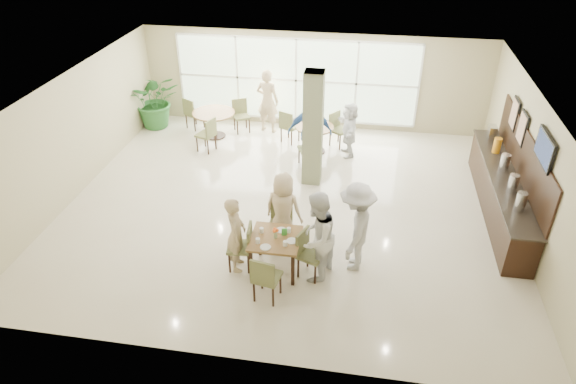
% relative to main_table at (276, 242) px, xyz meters
% --- Properties ---
extents(ground, '(10.00, 10.00, 0.00)m').
position_rel_main_table_xyz_m(ground, '(-0.14, 2.27, -0.65)').
color(ground, beige).
rests_on(ground, ground).
extents(room_shell, '(10.00, 10.00, 10.00)m').
position_rel_main_table_xyz_m(room_shell, '(-0.14, 2.27, 1.05)').
color(room_shell, white).
rests_on(room_shell, ground).
extents(window_bank, '(7.00, 0.04, 7.00)m').
position_rel_main_table_xyz_m(window_bank, '(-0.64, 6.73, 0.75)').
color(window_bank, silver).
rests_on(window_bank, ground).
extents(column, '(0.45, 0.45, 2.80)m').
position_rel_main_table_xyz_m(column, '(0.26, 3.47, 0.75)').
color(column, '#656D4C').
rests_on(column, ground).
extents(main_table, '(0.93, 0.93, 0.75)m').
position_rel_main_table_xyz_m(main_table, '(0.00, 0.00, 0.00)').
color(main_table, brown).
rests_on(main_table, ground).
extents(round_table_left, '(1.21, 1.21, 0.75)m').
position_rel_main_table_xyz_m(round_table_left, '(-2.83, 5.55, -0.06)').
color(round_table_left, brown).
rests_on(round_table_left, ground).
extents(round_table_right, '(1.02, 1.02, 0.75)m').
position_rel_main_table_xyz_m(round_table_right, '(0.13, 5.06, -0.10)').
color(round_table_right, brown).
rests_on(round_table_right, ground).
extents(chairs_main_table, '(1.92, 2.09, 0.95)m').
position_rel_main_table_xyz_m(chairs_main_table, '(-0.01, -0.02, -0.18)').
color(chairs_main_table, brown).
rests_on(chairs_main_table, ground).
extents(chairs_table_left, '(2.06, 1.98, 0.95)m').
position_rel_main_table_xyz_m(chairs_table_left, '(-2.84, 5.56, -0.18)').
color(chairs_table_left, brown).
rests_on(chairs_table_left, ground).
extents(chairs_table_right, '(2.01, 1.92, 0.95)m').
position_rel_main_table_xyz_m(chairs_table_right, '(0.07, 5.10, -0.18)').
color(chairs_table_right, brown).
rests_on(chairs_table_right, ground).
extents(tabletop_clutter, '(0.75, 0.76, 0.21)m').
position_rel_main_table_xyz_m(tabletop_clutter, '(0.02, -0.02, 0.16)').
color(tabletop_clutter, white).
rests_on(tabletop_clutter, main_table).
extents(buffet_counter, '(0.64, 4.70, 1.95)m').
position_rel_main_table_xyz_m(buffet_counter, '(4.56, 2.77, -0.10)').
color(buffet_counter, black).
rests_on(buffet_counter, ground).
extents(wall_tv, '(0.06, 1.00, 0.58)m').
position_rel_main_table_xyz_m(wall_tv, '(4.80, 1.67, 1.50)').
color(wall_tv, black).
rests_on(wall_tv, ground).
extents(framed_art_a, '(0.05, 0.55, 0.70)m').
position_rel_main_table_xyz_m(framed_art_a, '(4.81, 3.27, 1.20)').
color(framed_art_a, black).
rests_on(framed_art_a, ground).
extents(framed_art_b, '(0.05, 0.55, 0.70)m').
position_rel_main_table_xyz_m(framed_art_b, '(4.81, 4.07, 1.20)').
color(framed_art_b, black).
rests_on(framed_art_b, ground).
extents(potted_plant, '(1.89, 1.89, 1.66)m').
position_rel_main_table_xyz_m(potted_plant, '(-4.72, 5.97, 0.18)').
color(potted_plant, '#2A692B').
rests_on(potted_plant, ground).
extents(teen_left, '(0.46, 0.62, 1.54)m').
position_rel_main_table_xyz_m(teen_left, '(-0.74, -0.04, 0.12)').
color(teen_left, tan).
rests_on(teen_left, ground).
extents(teen_far, '(0.86, 0.60, 1.60)m').
position_rel_main_table_xyz_m(teen_far, '(-0.00, 0.87, 0.15)').
color(teen_far, tan).
rests_on(teen_far, ground).
extents(teen_right, '(0.91, 1.04, 1.80)m').
position_rel_main_table_xyz_m(teen_right, '(0.77, -0.07, 0.25)').
color(teen_right, white).
rests_on(teen_right, ground).
extents(teen_standing, '(0.82, 1.25, 1.82)m').
position_rel_main_table_xyz_m(teen_standing, '(1.46, 0.35, 0.26)').
color(teen_standing, '#B9B9BB').
rests_on(teen_standing, ground).
extents(adult_a, '(1.20, 0.80, 1.91)m').
position_rel_main_table_xyz_m(adult_a, '(0.10, 4.20, 0.30)').
color(adult_a, '#3A67AE').
rests_on(adult_a, ground).
extents(adult_b, '(0.89, 1.47, 1.48)m').
position_rel_main_table_xyz_m(adult_b, '(1.05, 5.02, 0.09)').
color(adult_b, white).
rests_on(adult_b, ground).
extents(adult_standing, '(0.76, 0.58, 1.87)m').
position_rel_main_table_xyz_m(adult_standing, '(-1.38, 6.18, 0.28)').
color(adult_standing, tan).
rests_on(adult_standing, ground).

